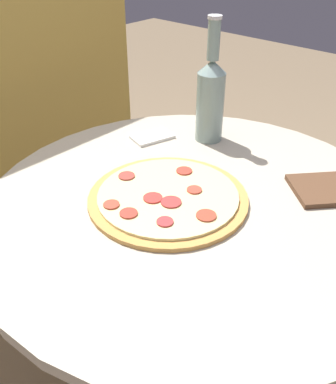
# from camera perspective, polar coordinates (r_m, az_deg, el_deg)

# --- Properties ---
(table) EXTENTS (0.89, 0.89, 0.77)m
(table) POSITION_cam_1_polar(r_m,az_deg,el_deg) (1.03, 3.16, -10.29)
(table) COLOR #B2A893
(table) RESTS_ON ground_plane
(pizza) EXTENTS (0.33, 0.33, 0.02)m
(pizza) POSITION_cam_1_polar(r_m,az_deg,el_deg) (0.89, -0.02, -0.67)
(pizza) COLOR #C68E47
(pizza) RESTS_ON table
(beer_bottle) EXTENTS (0.07, 0.07, 0.31)m
(beer_bottle) POSITION_cam_1_polar(r_m,az_deg,el_deg) (1.11, 5.69, 12.55)
(beer_bottle) COLOR gray
(beer_bottle) RESTS_ON table
(pizza_paddle) EXTENTS (0.22, 0.21, 0.02)m
(pizza_paddle) POSITION_cam_1_polar(r_m,az_deg,el_deg) (0.99, 21.23, 0.42)
(pizza_paddle) COLOR brown
(pizza_paddle) RESTS_ON table
(napkin) EXTENTS (0.12, 0.09, 0.01)m
(napkin) POSITION_cam_1_polar(r_m,az_deg,el_deg) (1.15, -2.09, 7.35)
(napkin) COLOR white
(napkin) RESTS_ON table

